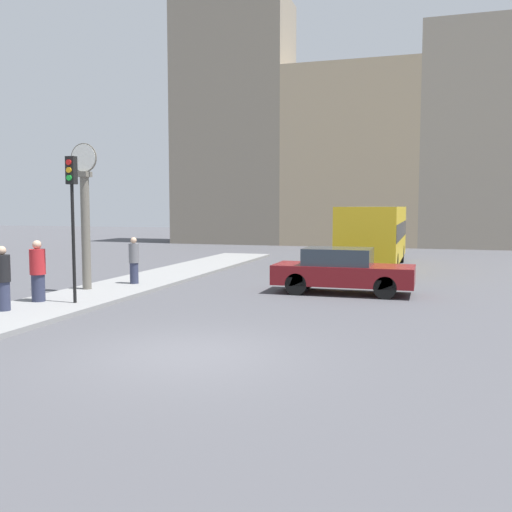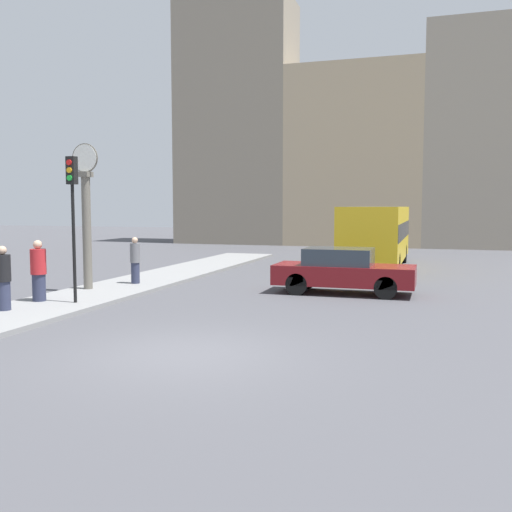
% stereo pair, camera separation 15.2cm
% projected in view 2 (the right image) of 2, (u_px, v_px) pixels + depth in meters
% --- Properties ---
extents(ground_plane, '(120.00, 120.00, 0.00)m').
position_uv_depth(ground_plane, '(185.00, 354.00, 10.87)').
color(ground_plane, '#47474C').
extents(sidewalk_corner, '(2.72, 23.02, 0.13)m').
position_uv_depth(sidewalk_corner, '(155.00, 279.00, 21.58)').
color(sidewalk_corner, gray).
rests_on(sidewalk_corner, ground_plane).
extents(building_row, '(29.15, 5.00, 18.17)m').
position_uv_depth(building_row, '(364.00, 138.00, 40.91)').
color(building_row, gray).
rests_on(building_row, ground_plane).
extents(sedan_car, '(4.46, 1.74, 1.47)m').
position_uv_depth(sedan_car, '(343.00, 271.00, 18.35)').
color(sedan_car, maroon).
rests_on(sedan_car, ground_plane).
extents(bus_distant, '(2.46, 8.71, 2.79)m').
position_uv_depth(bus_distant, '(377.00, 233.00, 26.17)').
color(bus_distant, gold).
rests_on(bus_distant, ground_plane).
extents(traffic_light_near, '(0.26, 0.24, 4.04)m').
position_uv_depth(traffic_light_near, '(73.00, 199.00, 15.68)').
color(traffic_light_near, black).
rests_on(traffic_light_near, sidewalk_corner).
extents(street_clock, '(0.94, 0.37, 4.69)m').
position_uv_depth(street_clock, '(86.00, 215.00, 18.38)').
color(street_clock, '#666056').
rests_on(street_clock, sidewalk_corner).
extents(pedestrian_grey_jacket, '(0.35, 0.35, 1.62)m').
position_uv_depth(pedestrian_grey_jacket, '(135.00, 260.00, 19.82)').
color(pedestrian_grey_jacket, '#2D334C').
rests_on(pedestrian_grey_jacket, sidewalk_corner).
extents(pedestrian_black_jacket, '(0.39, 0.39, 1.67)m').
position_uv_depth(pedestrian_black_jacket, '(3.00, 279.00, 14.68)').
color(pedestrian_black_jacket, '#2D334C').
rests_on(pedestrian_black_jacket, sidewalk_corner).
extents(pedestrian_red_top, '(0.44, 0.44, 1.73)m').
position_uv_depth(pedestrian_red_top, '(38.00, 271.00, 16.11)').
color(pedestrian_red_top, '#2D334C').
rests_on(pedestrian_red_top, sidewalk_corner).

